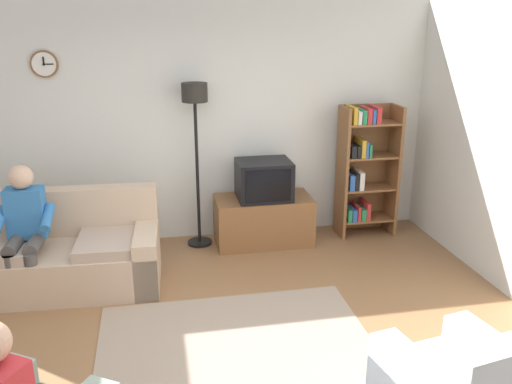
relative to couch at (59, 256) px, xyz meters
The scene contains 9 objects.
ground_plane 2.12m from the couch, 49.28° to the right, with size 12.00×12.00×0.00m, color #8C603D.
back_wall_assembly 2.02m from the couch, 38.13° to the left, with size 6.20×0.17×2.70m.
couch is the anchor object (origin of this frame).
tv_stand 2.26m from the couch, 17.08° to the left, with size 1.10×0.56×0.55m.
tv 2.29m from the couch, 16.49° to the left, with size 0.60×0.49×0.44m.
bookshelf 3.49m from the couch, 12.23° to the left, with size 0.68×0.36×1.56m.
floor_lamp 1.97m from the couch, 28.18° to the left, with size 0.28×0.28×1.85m.
area_rug 2.09m from the couch, 42.54° to the right, with size 2.20×1.70×0.01m, color gray.
person_on_couch 0.47m from the couch, 156.10° to the right, with size 0.52×0.55×1.24m.
Camera 1 is at (-0.40, -3.43, 2.53)m, focal length 37.71 mm.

